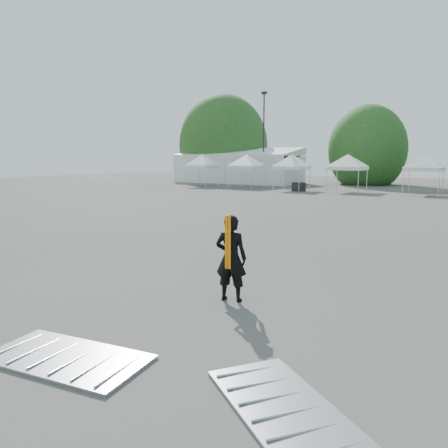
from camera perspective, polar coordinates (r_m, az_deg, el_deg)
The scene contains 14 objects.
ground at distance 12.24m, azimuth 5.98°, elevation -5.69°, with size 120.00×120.00×0.00m, color #474442.
marquee at distance 53.16m, azimuth 1.79°, elevation 7.53°, with size 15.00×6.25×4.23m.
light_pole_west at distance 50.40m, azimuth 5.21°, elevation 11.76°, with size 0.60×0.25×10.30m.
tree_far_w at distance 57.83m, azimuth -0.10°, elevation 10.17°, with size 4.80×4.80×7.30m.
tree_mid_w at distance 52.33m, azimuth 18.20°, elevation 9.23°, with size 4.16×4.16×6.33m.
tent_a at distance 46.48m, azimuth -2.82°, elevation 8.70°, with size 3.77×3.77×3.88m.
tent_b at distance 44.38m, azimuth 2.97°, elevation 8.70°, with size 3.98×3.98×3.88m.
tent_c at distance 41.42m, azimuth 8.89°, elevation 8.61°, with size 3.93×3.93×3.88m.
tent_d at distance 40.62m, azimuth 15.88°, elevation 8.39°, with size 4.20×4.20×3.88m.
tent_e at distance 39.82m, azimuth 24.77°, elevation 7.93°, with size 4.06×4.06×3.88m.
man at distance 9.23m, azimuth 0.92°, elevation -4.46°, with size 0.77×0.60×1.85m.
barrier_left at distance 7.27m, azimuth -19.87°, elevation -16.11°, with size 2.62×1.58×0.08m.
barrier_mid at distance 5.79m, azimuth 7.70°, elevation -22.51°, with size 2.48×2.22×0.07m.
crate_west at distance 40.32m, azimuth 9.73°, elevation 4.81°, with size 1.02×0.80×0.80m, color black.
Camera 1 is at (5.30, -10.61, 3.03)m, focal length 35.00 mm.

